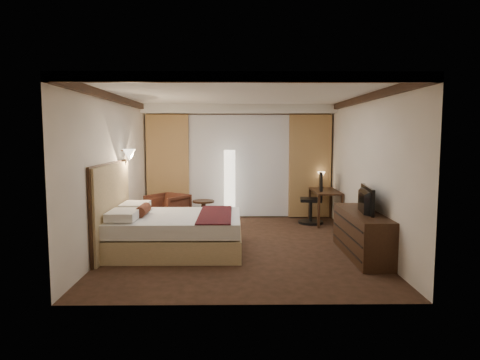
{
  "coord_description": "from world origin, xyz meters",
  "views": [
    {
      "loc": [
        -0.09,
        -7.6,
        1.99
      ],
      "look_at": [
        0.0,
        0.4,
        1.15
      ],
      "focal_mm": 32.0,
      "sensor_mm": 36.0,
      "label": 1
    }
  ],
  "objects_px": {
    "armchair": "(168,208)",
    "office_chair": "(311,198)",
    "television": "(361,195)",
    "side_table": "(204,212)",
    "dresser": "(362,234)",
    "floor_lamp": "(230,185)",
    "bed": "(177,233)",
    "desk": "(325,207)"
  },
  "relations": [
    {
      "from": "office_chair",
      "to": "dresser",
      "type": "bearing_deg",
      "value": -74.33
    },
    {
      "from": "office_chair",
      "to": "side_table",
      "type": "bearing_deg",
      "value": -170.85
    },
    {
      "from": "dresser",
      "to": "television",
      "type": "height_order",
      "value": "television"
    },
    {
      "from": "bed",
      "to": "side_table",
      "type": "bearing_deg",
      "value": 82.57
    },
    {
      "from": "office_chair",
      "to": "television",
      "type": "bearing_deg",
      "value": -74.97
    },
    {
      "from": "side_table",
      "to": "dresser",
      "type": "distance_m",
      "value": 3.79
    },
    {
      "from": "armchair",
      "to": "desk",
      "type": "distance_m",
      "value": 3.54
    },
    {
      "from": "side_table",
      "to": "television",
      "type": "xyz_separation_m",
      "value": [
        2.77,
        -2.56,
        0.75
      ]
    },
    {
      "from": "armchair",
      "to": "office_chair",
      "type": "xyz_separation_m",
      "value": [
        3.21,
        0.18,
        0.19
      ]
    },
    {
      "from": "armchair",
      "to": "side_table",
      "type": "distance_m",
      "value": 0.8
    },
    {
      "from": "armchair",
      "to": "office_chair",
      "type": "relative_size",
      "value": 0.67
    },
    {
      "from": "office_chair",
      "to": "bed",
      "type": "bearing_deg",
      "value": -132.31
    },
    {
      "from": "desk",
      "to": "office_chair",
      "type": "xyz_separation_m",
      "value": [
        -0.33,
        -0.05,
        0.21
      ]
    },
    {
      "from": "armchair",
      "to": "dresser",
      "type": "xyz_separation_m",
      "value": [
        3.59,
        -2.45,
        -0.02
      ]
    },
    {
      "from": "bed",
      "to": "television",
      "type": "bearing_deg",
      "value": -6.18
    },
    {
      "from": "bed",
      "to": "desk",
      "type": "distance_m",
      "value": 3.84
    },
    {
      "from": "office_chair",
      "to": "dresser",
      "type": "xyz_separation_m",
      "value": [
        0.38,
        -2.63,
        -0.21
      ]
    },
    {
      "from": "bed",
      "to": "television",
      "type": "xyz_separation_m",
      "value": [
        3.06,
        -0.33,
        0.69
      ]
    },
    {
      "from": "television",
      "to": "armchair",
      "type": "bearing_deg",
      "value": 62.36
    },
    {
      "from": "floor_lamp",
      "to": "office_chair",
      "type": "height_order",
      "value": "floor_lamp"
    },
    {
      "from": "armchair",
      "to": "floor_lamp",
      "type": "relative_size",
      "value": 0.46
    },
    {
      "from": "floor_lamp",
      "to": "office_chair",
      "type": "distance_m",
      "value": 1.89
    },
    {
      "from": "dresser",
      "to": "television",
      "type": "xyz_separation_m",
      "value": [
        -0.03,
        0.0,
        0.65
      ]
    },
    {
      "from": "floor_lamp",
      "to": "television",
      "type": "bearing_deg",
      "value": -53.61
    },
    {
      "from": "bed",
      "to": "floor_lamp",
      "type": "height_order",
      "value": "floor_lamp"
    },
    {
      "from": "desk",
      "to": "television",
      "type": "distance_m",
      "value": 2.75
    },
    {
      "from": "floor_lamp",
      "to": "office_chair",
      "type": "xyz_separation_m",
      "value": [
        1.84,
        -0.34,
        -0.25
      ]
    },
    {
      "from": "floor_lamp",
      "to": "television",
      "type": "xyz_separation_m",
      "value": [
        2.19,
        -2.97,
        0.18
      ]
    },
    {
      "from": "side_table",
      "to": "floor_lamp",
      "type": "relative_size",
      "value": 0.32
    },
    {
      "from": "office_chair",
      "to": "television",
      "type": "xyz_separation_m",
      "value": [
        0.35,
        -2.63,
        0.44
      ]
    },
    {
      "from": "armchair",
      "to": "desk",
      "type": "bearing_deg",
      "value": 39.31
    },
    {
      "from": "bed",
      "to": "office_chair",
      "type": "relative_size",
      "value": 1.89
    },
    {
      "from": "armchair",
      "to": "desk",
      "type": "relative_size",
      "value": 0.63
    },
    {
      "from": "floor_lamp",
      "to": "dresser",
      "type": "xyz_separation_m",
      "value": [
        2.22,
        -2.97,
        -0.46
      ]
    },
    {
      "from": "desk",
      "to": "armchair",
      "type": "bearing_deg",
      "value": -176.26
    },
    {
      "from": "bed",
      "to": "dresser",
      "type": "bearing_deg",
      "value": -6.12
    },
    {
      "from": "television",
      "to": "bed",
      "type": "bearing_deg",
      "value": 90.7
    },
    {
      "from": "office_chair",
      "to": "television",
      "type": "distance_m",
      "value": 2.69
    },
    {
      "from": "bed",
      "to": "desk",
      "type": "height_order",
      "value": "desk"
    },
    {
      "from": "floor_lamp",
      "to": "office_chair",
      "type": "bearing_deg",
      "value": -10.58
    },
    {
      "from": "side_table",
      "to": "desk",
      "type": "bearing_deg",
      "value": 2.55
    },
    {
      "from": "floor_lamp",
      "to": "dresser",
      "type": "bearing_deg",
      "value": -53.24
    }
  ]
}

